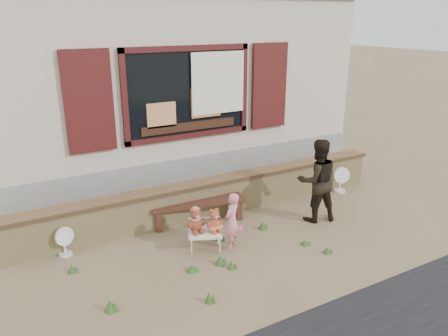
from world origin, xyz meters
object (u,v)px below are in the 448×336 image
teddy_bear_right (214,219)px  adult (317,180)px  folding_chair (205,232)px  teddy_bear_left (195,219)px  bench (198,207)px  child (232,221)px

teddy_bear_right → adult: adult is taller
folding_chair → teddy_bear_left: size_ratio=1.62×
bench → teddy_bear_right: (-0.17, -0.91, 0.19)m
bench → folding_chair: (-0.30, -0.85, -0.02)m
folding_chair → child: (0.39, -0.15, 0.17)m
teddy_bear_right → child: (0.26, -0.09, -0.05)m
bench → child: (0.08, -1.00, 0.14)m
bench → adult: bearing=-14.4°
child → adult: adult is taller
teddy_bear_right → child: size_ratio=0.41×
teddy_bear_left → adult: size_ratio=0.27×
child → adult: bearing=152.8°
adult → teddy_bear_left: bearing=13.4°
folding_chair → child: 0.45m
folding_chair → adult: size_ratio=0.44×
teddy_bear_right → child: 0.28m
child → bench: bearing=-117.0°
teddy_bear_left → child: bearing=2.0°
teddy_bear_left → folding_chair: bearing=-0.0°
folding_chair → adult: 2.20m
teddy_bear_right → folding_chair: bearing=-180.0°
teddy_bear_left → child: 0.56m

